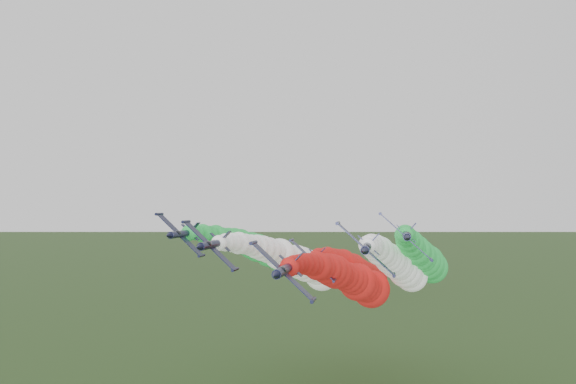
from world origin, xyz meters
name	(u,v)px	position (x,y,z in m)	size (l,w,h in m)	color
jet_lead	(352,280)	(3.66, 32.22, 28.64)	(16.83, 76.58, 19.50)	black
jet_inner_left	(299,263)	(-9.19, 42.91, 30.91)	(17.01, 76.76, 19.68)	black
jet_inner_right	(398,265)	(13.04, 39.46, 31.19)	(16.34, 76.09, 19.00)	black
jet_outer_left	(270,254)	(-18.04, 52.45, 32.12)	(16.47, 76.22, 19.14)	black
jet_outer_right	(422,257)	(18.85, 51.22, 31.99)	(16.63, 76.38, 19.29)	black
jet_trail	(357,270)	(3.04, 59.32, 27.71)	(16.33, 76.08, 19.00)	black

